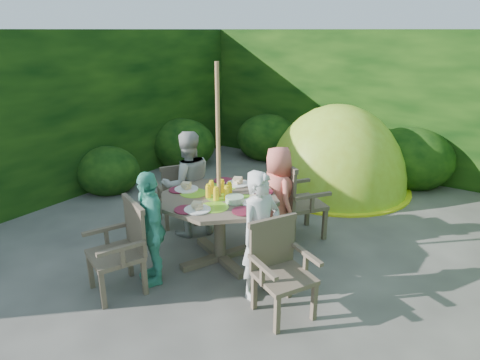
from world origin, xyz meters
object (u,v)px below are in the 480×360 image
Objects in this scene: child_front at (150,228)px; garden_chair_right at (280,267)px; garden_chair_left at (178,193)px; dome_tent at (334,188)px; garden_chair_back at (296,199)px; child_left at (188,184)px; child_back at (278,196)px; garden_chair_front at (122,247)px; parasol_pole at (219,168)px; child_right at (261,236)px; patio_table at (220,207)px.

garden_chair_right is at bearing 47.84° from child_front.
dome_tent is (1.17, 2.52, -0.45)m from garden_chair_left.
child_left reaches higher than garden_chair_back.
child_back is at bearing 104.70° from garden_chair_back.
child_front is at bearing 55.54° from child_left.
garden_chair_right is 1.56m from garden_chair_front.
parasol_pole is 1.63× the size of child_left.
child_left is (-0.74, 0.31, -0.43)m from parasol_pole.
garden_chair_front is at bearing -113.24° from parasol_pole.
child_front is (-1.33, -0.31, 0.15)m from garden_chair_right.
garden_chair_right is 0.36m from child_right.
patio_table is 1.12m from garden_chair_right.
parasol_pole reaches higher than patio_table.
patio_table is at bearing -110.50° from dome_tent.
dome_tent reaches higher than child_left.
garden_chair_right is 2.21m from garden_chair_left.
child_back reaches higher than child_front.
garden_chair_left is at bearing 56.97° from garden_chair_back.
child_left reaches higher than garden_chair_front.
garden_chair_back is (-0.60, 1.45, 0.05)m from garden_chair_right.
child_right is 0.95× the size of child_left.
garden_chair_front is 0.73× the size of child_back.
child_back is (0.31, 0.74, -0.04)m from patio_table.
garden_chair_right is at bearing -22.88° from parasol_pole.
child_back is at bearing 134.48° from garden_chair_left.
child_left is at bearing 56.92° from child_back.
patio_table is at bearing 102.24° from child_back.
garden_chair_left is 0.30× the size of dome_tent.
garden_chair_right is at bearing -93.25° from dome_tent.
child_right is 1.13m from child_back.
garden_chair_right is 0.30× the size of dome_tent.
garden_chair_front is 1.37m from child_right.
garden_chair_back is at bearing 67.97° from patio_table.
child_left is 1.10× the size of child_back.
patio_table is 1.30× the size of child_left.
child_right is at bearing 94.86° from garden_chair_right.
garden_chair_back is 2.01m from dome_tent.
garden_chair_front is (-0.44, -1.01, -0.18)m from patio_table.
garden_chair_front is 0.66× the size of child_left.
garden_chair_front is 1.91m from child_back.
dome_tent is at bearing 103.47° from garden_chair_front.
dome_tent is (0.88, 2.63, -0.67)m from child_left.
child_right reaches higher than garden_chair_right.
garden_chair_back is 0.78× the size of child_back.
garden_chair_front is at bearing 46.47° from child_left.
patio_table is 0.80m from child_left.
child_right reaches higher than garden_chair_left.
child_left is (-0.74, 0.32, 0.02)m from patio_table.
dome_tent is at bearing -173.53° from garden_chair_left.
child_left is 0.47× the size of dome_tent.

